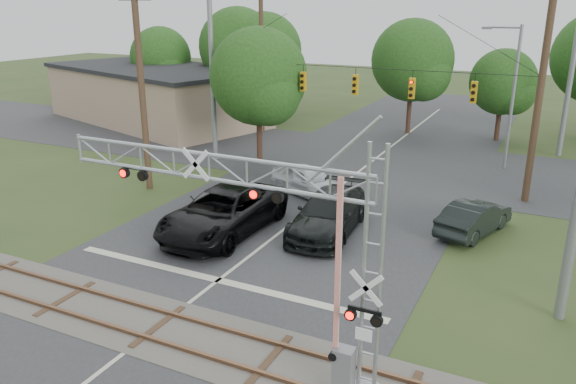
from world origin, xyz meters
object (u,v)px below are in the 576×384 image
at_px(traffic_signal_span, 372,81).
at_px(car_dark, 329,214).
at_px(sedan_silver, 308,180).
at_px(commercial_building, 156,94).
at_px(streetlight, 511,90).
at_px(crossing_gantry, 267,231).
at_px(pickup_black, 223,212).

height_order(traffic_signal_span, car_dark, traffic_signal_span).
xyz_separation_m(car_dark, sedan_silver, (-2.92, 4.36, -0.09)).
bearing_deg(commercial_building, streetlight, 12.55).
xyz_separation_m(crossing_gantry, sedan_silver, (-5.17, 14.35, -3.38)).
relative_size(car_dark, sedan_silver, 1.31).
distance_m(pickup_black, streetlight, 19.65).
bearing_deg(pickup_black, commercial_building, 135.20).
bearing_deg(pickup_black, crossing_gantry, -50.30).
distance_m(traffic_signal_span, sedan_silver, 6.63).
bearing_deg(crossing_gantry, commercial_building, 133.10).
xyz_separation_m(traffic_signal_span, car_dark, (0.96, -8.37, -4.82)).
relative_size(crossing_gantry, streetlight, 1.12).
bearing_deg(sedan_silver, traffic_signal_span, -1.47).
distance_m(pickup_black, car_dark, 4.67).
relative_size(car_dark, commercial_building, 0.28).
distance_m(crossing_gantry, streetlight, 24.65).
bearing_deg(pickup_black, sedan_silver, 79.52).
relative_size(pickup_black, car_dark, 1.17).
height_order(crossing_gantry, pickup_black, crossing_gantry).
relative_size(traffic_signal_span, sedan_silver, 4.13).
distance_m(traffic_signal_span, streetlight, 9.10).
relative_size(pickup_black, commercial_building, 0.32).
bearing_deg(car_dark, crossing_gantry, -81.94).
height_order(pickup_black, streetlight, streetlight).
bearing_deg(commercial_building, crossing_gantry, -29.26).
bearing_deg(streetlight, crossing_gantry, -98.29).
relative_size(crossing_gantry, sedan_silver, 2.05).
bearing_deg(traffic_signal_span, crossing_gantry, -80.10).
height_order(traffic_signal_span, streetlight, traffic_signal_span).
distance_m(crossing_gantry, car_dark, 10.76).
bearing_deg(car_dark, streetlight, 63.43).
xyz_separation_m(crossing_gantry, car_dark, (-2.25, 9.99, -3.29)).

